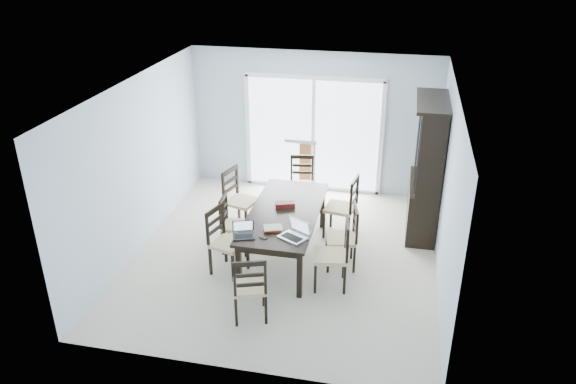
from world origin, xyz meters
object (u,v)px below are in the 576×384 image
laptop_dark (244,234)px  laptop_silver (293,234)px  chair_right_mid (348,231)px  cell_phone (263,238)px  dining_table (285,216)px  chair_end_near (250,282)px  game_box (285,204)px  chair_right_near (338,247)px  chair_left_far (236,192)px  chair_end_far (302,177)px  chair_left_near (222,234)px  chair_left_mid (230,218)px  china_hutch (427,170)px  chair_right_far (347,201)px  hot_tub (282,146)px

laptop_dark → laptop_silver: bearing=-10.3°
chair_right_mid → cell_phone: (-1.07, -0.73, 0.17)m
dining_table → chair_end_near: bearing=-93.1°
laptop_silver → game_box: bearing=138.3°
dining_table → cell_phone: 0.84m
chair_right_near → chair_left_far: bearing=44.7°
chair_end_far → cell_phone: size_ratio=9.74×
chair_right_near → chair_left_near: bearing=79.4°
chair_left_mid → laptop_silver: size_ratio=2.41×
china_hutch → chair_right_mid: 1.79m
chair_end_far → cell_phone: 2.51m
chair_left_far → chair_right_far: 1.80m
chair_right_mid → laptop_silver: bearing=122.3°
laptop_silver → chair_end_far: bearing=127.7°
dining_table → chair_left_far: bearing=142.7°
chair_left_near → cell_phone: bearing=85.9°
chair_left_far → laptop_silver: size_ratio=2.71×
chair_left_far → chair_right_near: (1.84, -1.36, -0.00)m
china_hutch → chair_right_mid: china_hutch is taller
chair_left_far → laptop_silver: bearing=56.4°
cell_phone → chair_left_mid: bearing=157.4°
game_box → chair_right_mid: bearing=-14.2°
chair_end_far → hot_tub: size_ratio=0.55×
china_hutch → chair_right_far: (-1.19, -0.46, -0.45)m
cell_phone → game_box: bearing=110.7°
dining_table → hot_tub: bearing=103.3°
chair_left_near → chair_right_mid: 1.79m
chair_end_far → hot_tub: (-0.72, 1.64, -0.10)m
chair_right_near → chair_right_mid: size_ratio=1.05×
chair_right_mid → laptop_dark: chair_right_mid is taller
chair_end_far → china_hutch: bearing=158.9°
dining_table → chair_end_near: chair_end_near is taller
chair_right_mid → laptop_dark: (-1.33, -0.75, 0.21)m
chair_left_near → hot_tub: (-0.00, 3.89, -0.12)m
china_hutch → cell_phone: 3.00m
china_hutch → chair_end_far: 2.18m
chair_left_far → chair_right_far: size_ratio=0.99×
chair_right_mid → game_box: size_ratio=3.90×
chair_left_near → chair_left_mid: (-0.06, 0.57, -0.05)m
chair_right_far → cell_phone: size_ratio=10.60×
chair_left_near → game_box: chair_left_near is taller
chair_end_far → laptop_silver: bearing=88.2°
chair_left_far → chair_right_near: size_ratio=1.01×
chair_left_near → china_hutch: bearing=139.6°
dining_table → chair_end_near: size_ratio=2.02×
chair_right_far → chair_end_near: bearing=167.5°
chair_end_near → chair_end_far: chair_end_near is taller
chair_end_far → chair_right_near: bearing=102.5°
chair_left_far → hot_tub: size_ratio=0.59×
chair_end_near → hot_tub: chair_end_near is taller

